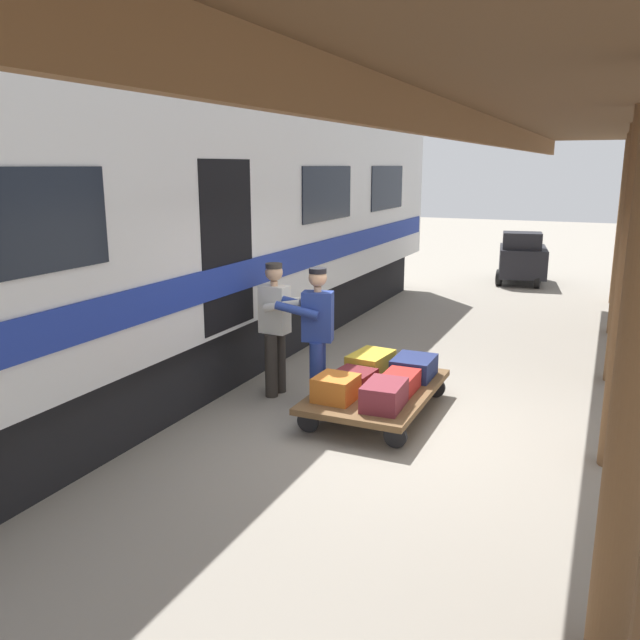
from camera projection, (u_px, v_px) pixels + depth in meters
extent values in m
plane|color=gray|center=(408.00, 431.00, 7.24)|extent=(60.00, 60.00, 0.00)
cylinder|color=brown|center=(623.00, 223.00, 13.54)|extent=(0.24, 0.24, 3.40)
cylinder|color=brown|center=(624.00, 237.00, 11.03)|extent=(0.24, 0.24, 3.40)
cylinder|color=brown|center=(626.00, 258.00, 8.53)|extent=(0.24, 0.24, 3.40)
cylinder|color=brown|center=(628.00, 296.00, 6.02)|extent=(0.24, 0.24, 3.40)
cylinder|color=brown|center=(635.00, 388.00, 3.52)|extent=(0.24, 0.24, 3.40)
cube|color=brown|center=(470.00, 126.00, 6.28)|extent=(0.08, 17.72, 0.30)
cube|color=silver|center=(125.00, 208.00, 8.20)|extent=(3.00, 16.92, 2.90)
cube|color=black|center=(135.00, 353.00, 8.64)|extent=(2.55, 16.07, 0.90)
cube|color=#99999E|center=(116.00, 78.00, 7.84)|extent=(2.76, 16.58, 0.20)
cube|color=navy|center=(229.00, 279.00, 7.78)|extent=(0.03, 16.58, 0.36)
cube|color=black|center=(387.00, 188.00, 12.83)|extent=(0.02, 1.86, 0.84)
cube|color=black|center=(328.00, 193.00, 10.20)|extent=(0.02, 1.86, 0.84)
cube|color=black|center=(19.00, 223.00, 4.94)|extent=(0.02, 1.86, 0.84)
cube|color=black|center=(224.00, 246.00, 7.71)|extent=(0.12, 1.10, 2.00)
cube|color=brown|center=(377.00, 390.00, 7.68)|extent=(1.26, 2.09, 0.07)
cylinder|color=black|center=(396.00, 436.00, 6.78)|extent=(0.25, 0.05, 0.25)
cylinder|color=black|center=(308.00, 421.00, 7.18)|extent=(0.25, 0.05, 0.25)
cylinder|color=black|center=(436.00, 388.00, 8.26)|extent=(0.25, 0.05, 0.25)
cylinder|color=black|center=(361.00, 377.00, 8.66)|extent=(0.25, 0.05, 0.25)
cube|color=maroon|center=(354.00, 378.00, 7.77)|extent=(0.48, 0.49, 0.17)
cube|color=#AD231E|center=(400.00, 382.00, 7.54)|extent=(0.37, 0.53, 0.22)
cube|color=gold|center=(371.00, 362.00, 8.27)|extent=(0.50, 0.68, 0.24)
cube|color=maroon|center=(384.00, 395.00, 7.02)|extent=(0.43, 0.60, 0.28)
cube|color=#CC6B23|center=(336.00, 388.00, 7.25)|extent=(0.45, 0.46, 0.28)
cube|color=navy|center=(414.00, 367.00, 8.04)|extent=(0.48, 0.58, 0.25)
cylinder|color=navy|center=(319.00, 370.00, 8.03)|extent=(0.16, 0.16, 0.82)
cylinder|color=navy|center=(316.00, 375.00, 7.83)|extent=(0.16, 0.16, 0.82)
cube|color=navy|center=(318.00, 316.00, 7.77)|extent=(0.40, 0.30, 0.60)
cylinder|color=tan|center=(318.00, 289.00, 7.69)|extent=(0.09, 0.09, 0.06)
sphere|color=tan|center=(318.00, 278.00, 7.66)|extent=(0.22, 0.22, 0.22)
cylinder|color=black|center=(318.00, 271.00, 7.64)|extent=(0.21, 0.21, 0.06)
cylinder|color=navy|center=(303.00, 305.00, 7.94)|extent=(0.54, 0.22, 0.21)
cylinder|color=navy|center=(297.00, 310.00, 7.63)|extent=(0.54, 0.22, 0.21)
cylinder|color=#332D28|center=(271.00, 366.00, 8.22)|extent=(0.16, 0.16, 0.82)
cylinder|color=#332D28|center=(280.00, 361.00, 8.40)|extent=(0.16, 0.16, 0.82)
cube|color=silver|center=(275.00, 309.00, 8.15)|extent=(0.38, 0.25, 0.60)
cylinder|color=tan|center=(274.00, 283.00, 8.07)|extent=(0.09, 0.09, 0.06)
sphere|color=tan|center=(274.00, 272.00, 8.04)|extent=(0.22, 0.22, 0.22)
cylinder|color=#332D28|center=(274.00, 266.00, 8.02)|extent=(0.21, 0.21, 0.06)
cylinder|color=silver|center=(283.00, 306.00, 7.88)|extent=(0.54, 0.14, 0.21)
cylinder|color=silver|center=(296.00, 301.00, 8.16)|extent=(0.54, 0.14, 0.21)
cube|color=black|center=(522.00, 261.00, 16.21)|extent=(1.36, 1.85, 0.70)
cube|color=black|center=(522.00, 243.00, 15.78)|extent=(1.00, 0.84, 0.50)
cylinder|color=black|center=(537.00, 280.00, 15.58)|extent=(0.12, 0.40, 0.40)
cylinder|color=black|center=(499.00, 277.00, 15.94)|extent=(0.12, 0.40, 0.40)
cylinder|color=black|center=(543.00, 273.00, 16.65)|extent=(0.12, 0.40, 0.40)
cylinder|color=black|center=(507.00, 270.00, 17.00)|extent=(0.12, 0.40, 0.40)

